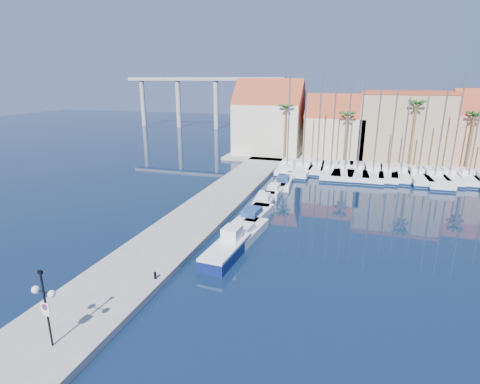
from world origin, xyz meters
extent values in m
plane|color=black|center=(0.00, 0.00, 0.00)|extent=(260.00, 260.00, 0.00)
cube|color=gray|center=(-9.00, 13.50, 0.25)|extent=(6.00, 77.00, 0.50)
cube|color=gray|center=(10.00, 48.00, 0.25)|extent=(54.00, 16.00, 0.50)
cylinder|color=black|center=(-8.24, -8.77, 2.67)|extent=(0.11, 0.11, 4.34)
cylinder|color=black|center=(-8.51, -8.75, 3.65)|extent=(0.55, 0.10, 0.05)
cylinder|color=black|center=(-7.96, -8.79, 3.65)|extent=(0.55, 0.10, 0.05)
sphere|color=white|center=(-8.78, -8.73, 3.65)|extent=(0.39, 0.39, 0.39)
sphere|color=white|center=(-7.69, -8.81, 3.65)|extent=(0.39, 0.39, 0.39)
cube|color=black|center=(-8.24, -8.77, 4.74)|extent=(0.25, 0.15, 0.17)
cube|color=white|center=(-8.24, -8.83, 2.78)|extent=(0.54, 0.07, 0.54)
cylinder|color=red|center=(-8.24, -8.86, 2.84)|extent=(0.37, 0.04, 0.37)
cylinder|color=#1933A5|center=(-8.24, -8.87, 2.84)|extent=(0.26, 0.03, 0.26)
cube|color=white|center=(-8.24, -8.83, 2.40)|extent=(0.44, 0.07, 0.15)
cylinder|color=black|center=(-6.60, -1.14, 0.75)|extent=(0.20, 0.20, 0.50)
cube|color=#0E1855|center=(-3.34, 4.30, 0.46)|extent=(2.47, 6.31, 0.93)
cube|color=white|center=(-3.34, 4.30, 1.03)|extent=(2.47, 6.31, 0.21)
cube|color=white|center=(-3.26, 5.53, 1.60)|extent=(1.45, 1.74, 1.13)
cube|color=white|center=(-3.01, 8.63, 0.40)|extent=(2.77, 6.86, 0.80)
cube|color=white|center=(-3.07, 7.96, 1.10)|extent=(1.71, 2.47, 0.60)
cube|color=white|center=(-3.46, 13.18, 0.40)|extent=(2.77, 6.81, 0.80)
cube|color=navy|center=(-3.53, 12.52, 1.10)|extent=(1.71, 2.46, 0.60)
cube|color=white|center=(-3.70, 18.23, 0.40)|extent=(2.50, 6.24, 0.80)
cube|color=white|center=(-3.65, 17.63, 1.10)|extent=(1.55, 2.25, 0.60)
cube|color=white|center=(-3.38, 22.65, 0.40)|extent=(1.87, 5.44, 0.80)
cube|color=white|center=(-3.39, 22.11, 1.10)|extent=(1.26, 1.92, 0.60)
cube|color=white|center=(-3.18, 27.02, 0.40)|extent=(2.65, 6.84, 0.80)
cube|color=navy|center=(-3.13, 26.35, 1.10)|extent=(1.67, 2.45, 0.60)
cube|color=white|center=(-3.58, 33.18, 0.40)|extent=(2.77, 7.30, 0.80)
cube|color=white|center=(-3.53, 32.46, 1.10)|extent=(1.77, 2.61, 0.60)
cube|color=white|center=(-4.25, 35.65, 0.50)|extent=(3.10, 10.14, 1.00)
cube|color=#0D1F43|center=(-4.25, 35.65, 0.18)|extent=(3.17, 10.20, 0.28)
cube|color=white|center=(-4.30, 36.65, 1.30)|extent=(1.97, 3.09, 0.60)
cylinder|color=slate|center=(-4.23, 35.15, 7.68)|extent=(0.20, 0.20, 13.35)
cube|color=white|center=(-1.70, 35.47, 0.50)|extent=(3.38, 11.10, 1.00)
cube|color=#0D1F43|center=(-1.70, 35.47, 0.18)|extent=(3.45, 11.16, 0.28)
cube|color=white|center=(-1.65, 36.56, 1.30)|extent=(2.16, 3.38, 0.60)
cylinder|color=slate|center=(-1.73, 34.92, 7.73)|extent=(0.20, 0.20, 13.47)
cube|color=white|center=(0.21, 36.76, 0.50)|extent=(2.44, 8.22, 1.00)
cube|color=#0D1F43|center=(0.21, 36.76, 0.18)|extent=(2.50, 8.29, 0.28)
cube|color=white|center=(0.17, 37.57, 1.30)|extent=(1.58, 2.50, 0.60)
cylinder|color=slate|center=(0.22, 36.35, 7.65)|extent=(0.20, 0.20, 13.29)
cube|color=white|center=(2.39, 35.51, 0.50)|extent=(3.57, 11.22, 1.00)
cube|color=#0D1F43|center=(2.39, 35.51, 0.18)|extent=(3.63, 11.29, 0.28)
cube|color=white|center=(2.32, 36.61, 1.30)|extent=(2.22, 3.44, 0.60)
cylinder|color=slate|center=(2.43, 34.95, 7.94)|extent=(0.20, 0.20, 13.88)
cube|color=white|center=(4.52, 35.83, 0.50)|extent=(3.62, 11.60, 1.00)
cube|color=#0D1F43|center=(4.52, 35.83, 0.18)|extent=(3.68, 11.66, 0.28)
cube|color=white|center=(4.58, 36.97, 1.30)|extent=(2.27, 3.55, 0.60)
cylinder|color=slate|center=(4.49, 35.26, 7.75)|extent=(0.20, 0.20, 13.50)
cube|color=white|center=(6.18, 35.81, 0.50)|extent=(3.59, 11.22, 1.00)
cube|color=#0D1F43|center=(6.18, 35.81, 0.18)|extent=(3.65, 11.29, 0.28)
cube|color=white|center=(6.11, 36.91, 1.30)|extent=(2.22, 3.44, 0.60)
cylinder|color=slate|center=(6.22, 35.26, 7.15)|extent=(0.20, 0.20, 12.30)
cube|color=white|center=(8.47, 35.71, 0.50)|extent=(3.09, 11.06, 1.00)
cube|color=#0D1F43|center=(8.47, 35.71, 0.18)|extent=(3.15, 11.12, 0.28)
cube|color=white|center=(8.49, 36.81, 1.30)|extent=(2.07, 3.34, 0.60)
cylinder|color=slate|center=(8.46, 35.16, 7.99)|extent=(0.20, 0.20, 13.97)
cube|color=white|center=(10.61, 35.76, 0.50)|extent=(3.13, 10.04, 1.00)
cube|color=#0D1F43|center=(10.61, 35.76, 0.18)|extent=(3.20, 10.10, 0.28)
cube|color=white|center=(10.66, 36.75, 1.30)|extent=(1.97, 3.07, 0.60)
cylinder|color=slate|center=(10.58, 35.26, 6.61)|extent=(0.20, 0.20, 11.22)
cube|color=white|center=(12.35, 36.37, 0.50)|extent=(3.30, 9.95, 1.00)
cube|color=#0D1F43|center=(12.35, 36.37, 0.18)|extent=(3.37, 10.02, 0.28)
cube|color=white|center=(12.43, 37.35, 1.30)|extent=(2.01, 3.07, 0.60)
cylinder|color=slate|center=(12.31, 35.88, 6.22)|extent=(0.20, 0.20, 10.43)
cube|color=white|center=(14.44, 35.75, 0.50)|extent=(3.29, 9.93, 1.00)
cube|color=#0D1F43|center=(14.44, 35.75, 0.18)|extent=(3.35, 10.00, 0.28)
cube|color=white|center=(14.37, 36.72, 1.30)|extent=(2.00, 3.06, 0.60)
cylinder|color=slate|center=(14.48, 35.26, 6.30)|extent=(0.20, 0.20, 10.60)
cube|color=white|center=(16.59, 35.53, 0.50)|extent=(3.53, 11.74, 1.00)
cube|color=#0D1F43|center=(16.59, 35.53, 0.18)|extent=(3.59, 11.80, 0.28)
cube|color=white|center=(16.53, 36.69, 1.30)|extent=(2.27, 3.58, 0.60)
cylinder|color=slate|center=(16.61, 34.95, 7.37)|extent=(0.20, 0.20, 12.75)
cube|color=white|center=(18.65, 36.43, 0.50)|extent=(2.48, 8.68, 1.00)
cube|color=#0D1F43|center=(18.65, 36.43, 0.18)|extent=(2.54, 8.75, 0.28)
cube|color=white|center=(18.63, 37.30, 1.30)|extent=(1.64, 2.63, 0.60)
cylinder|color=slate|center=(18.66, 36.00, 7.76)|extent=(0.20, 0.20, 13.53)
cube|color=white|center=(21.13, 36.88, 0.50)|extent=(2.59, 8.76, 1.00)
cube|color=#0D1F43|center=(21.13, 36.88, 0.18)|extent=(2.66, 8.82, 0.28)
cube|color=white|center=(21.17, 37.75, 1.30)|extent=(1.68, 2.66, 0.60)
cylinder|color=slate|center=(21.12, 36.45, 7.84)|extent=(0.20, 0.20, 13.68)
cube|color=beige|center=(-10.00, 47.00, 5.00)|extent=(12.00, 9.00, 9.00)
cube|color=#973920|center=(-10.00, 47.00, 9.50)|extent=(12.30, 9.00, 9.00)
cube|color=#C6B28C|center=(2.00, 47.00, 4.00)|extent=(10.00, 8.00, 7.00)
cube|color=#973920|center=(2.00, 47.00, 7.50)|extent=(10.30, 8.00, 8.00)
cube|color=tan|center=(13.00, 48.00, 6.00)|extent=(14.00, 10.00, 11.00)
cube|color=#973920|center=(13.00, 48.00, 11.75)|extent=(14.20, 10.20, 0.50)
cylinder|color=brown|center=(-6.00, 42.00, 5.00)|extent=(0.36, 0.36, 9.00)
sphere|color=#18541A|center=(-6.00, 42.00, 9.35)|extent=(2.60, 2.60, 2.60)
cylinder|color=brown|center=(4.00, 42.00, 4.50)|extent=(0.36, 0.36, 8.00)
sphere|color=#18541A|center=(4.00, 42.00, 8.35)|extent=(2.60, 2.60, 2.60)
cylinder|color=brown|center=(14.00, 42.00, 5.50)|extent=(0.36, 0.36, 10.00)
sphere|color=#18541A|center=(14.00, 42.00, 10.35)|extent=(2.60, 2.60, 2.60)
cylinder|color=brown|center=(22.00, 42.00, 4.75)|extent=(0.36, 0.36, 8.50)
sphere|color=#18541A|center=(22.00, 42.00, 8.85)|extent=(2.60, 2.60, 2.60)
cube|color=#9E9E99|center=(-38.00, 82.00, 14.00)|extent=(48.00, 2.20, 0.90)
cylinder|color=#9E9E99|center=(-58.00, 82.00, 7.00)|extent=(1.40, 1.40, 14.00)
cylinder|color=#9E9E99|center=(-46.00, 82.00, 7.00)|extent=(1.40, 1.40, 14.00)
cylinder|color=#9E9E99|center=(-34.00, 82.00, 7.00)|extent=(1.40, 1.40, 14.00)
cylinder|color=#9E9E99|center=(-22.00, 82.00, 7.00)|extent=(1.40, 1.40, 14.00)
camera|label=1|loc=(5.94, -21.36, 13.69)|focal=28.00mm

